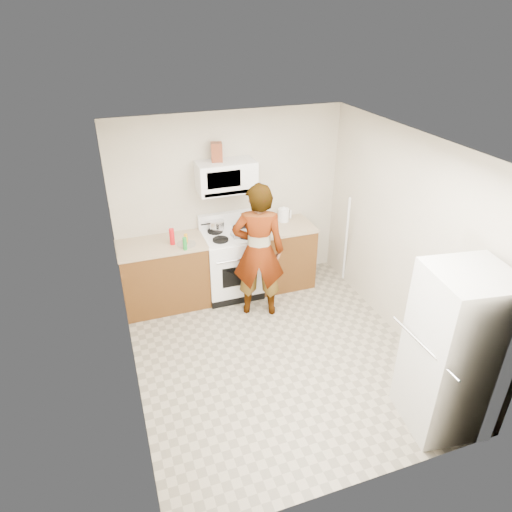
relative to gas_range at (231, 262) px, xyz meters
name	(u,v)px	position (x,y,z in m)	size (l,w,h in m)	color
floor	(276,354)	(0.10, -1.48, -0.49)	(3.60, 3.60, 0.00)	gray
back_wall	(231,203)	(0.10, 0.31, 0.76)	(3.20, 0.02, 2.50)	beige
right_wall	(405,241)	(1.69, -1.48, 0.76)	(0.02, 3.60, 2.50)	beige
cabinet_left	(164,276)	(-0.94, 0.01, -0.04)	(1.12, 0.62, 0.90)	brown
counter_left	(161,245)	(-0.94, 0.01, 0.43)	(1.14, 0.64, 0.04)	tan
cabinet_right	(283,256)	(0.78, 0.01, -0.04)	(0.80, 0.62, 0.90)	brown
counter_right	(283,227)	(0.78, 0.01, 0.43)	(0.82, 0.64, 0.04)	tan
gas_range	(231,262)	(0.00, 0.00, 0.00)	(0.76, 0.65, 1.13)	white
microwave	(226,177)	(0.00, 0.13, 1.21)	(0.76, 0.38, 0.40)	white
person	(258,251)	(0.20, -0.57, 0.43)	(0.67, 0.44, 1.83)	tan
fridge	(454,352)	(1.28, -2.91, 0.36)	(0.70, 0.70, 1.70)	#BBBBB7
kettle	(284,215)	(0.84, 0.15, 0.54)	(0.15, 0.15, 0.19)	white
jug	(217,152)	(-0.10, 0.18, 1.53)	(0.14, 0.14, 0.24)	brown
saucepan	(217,225)	(-0.14, 0.17, 0.52)	(0.20, 0.20, 0.11)	silver
tray	(241,234)	(0.12, -0.09, 0.47)	(0.25, 0.16, 0.05)	silver
bottle_spray	(172,237)	(-0.80, -0.05, 0.56)	(0.06, 0.06, 0.22)	red
bottle_hot_sauce	(186,239)	(-0.63, -0.11, 0.52)	(0.05, 0.05, 0.14)	orange
bottle_green_cap	(185,244)	(-0.67, -0.26, 0.53)	(0.05, 0.05, 0.17)	#18872A
pot_lid	(186,244)	(-0.63, -0.13, 0.46)	(0.25, 0.25, 0.01)	white
broom	(346,241)	(1.61, -0.33, 0.23)	(0.03, 0.03, 1.43)	white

